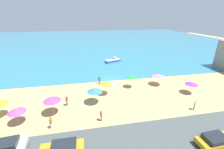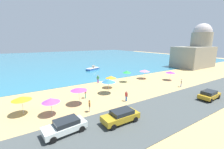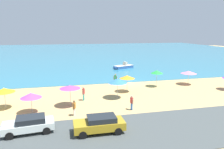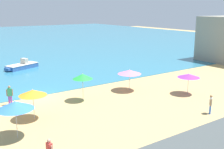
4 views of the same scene
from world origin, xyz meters
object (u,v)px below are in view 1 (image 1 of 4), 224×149
(beach_umbrella_6, at_px, (105,83))
(skiff_nearshore, at_px, (113,60))
(bather_4, at_px, (101,115))
(parked_car_0, at_px, (63,149))
(beach_umbrella_0, at_px, (95,90))
(bather_1, at_px, (67,100))
(beach_umbrella_3, at_px, (52,100))
(parked_car_2, at_px, (4,147))
(beach_umbrella_1, at_px, (191,83))
(beach_umbrella_7, at_px, (17,110))
(bather_2, at_px, (51,122))
(beach_umbrella_2, at_px, (159,75))
(beach_umbrella_5, at_px, (132,76))
(parked_car_1, at_px, (216,141))
(bather_3, at_px, (99,79))
(bather_0, at_px, (195,105))

(beach_umbrella_6, height_order, skiff_nearshore, beach_umbrella_6)
(bather_4, distance_m, parked_car_0, 6.46)
(beach_umbrella_0, relative_size, bather_1, 1.50)
(beach_umbrella_0, distance_m, beach_umbrella_3, 6.39)
(parked_car_2, relative_size, skiff_nearshore, 0.85)
(beach_umbrella_1, bearing_deg, beach_umbrella_3, -175.78)
(parked_car_2, bearing_deg, beach_umbrella_7, 93.93)
(bather_2, bearing_deg, beach_umbrella_3, 94.41)
(beach_umbrella_1, height_order, skiff_nearshore, beach_umbrella_1)
(beach_umbrella_0, distance_m, bather_2, 7.78)
(beach_umbrella_3, relative_size, parked_car_0, 0.59)
(beach_umbrella_2, bearing_deg, parked_car_2, -151.98)
(beach_umbrella_5, bearing_deg, beach_umbrella_0, -150.25)
(bather_1, xyz_separation_m, skiff_nearshore, (11.69, 21.82, -0.55))
(beach_umbrella_0, height_order, bather_1, beach_umbrella_0)
(bather_1, distance_m, parked_car_1, 19.89)
(beach_umbrella_0, distance_m, beach_umbrella_6, 3.28)
(beach_umbrella_2, distance_m, beach_umbrella_6, 11.24)
(beach_umbrella_7, relative_size, bather_2, 1.38)
(beach_umbrella_3, relative_size, bather_2, 1.53)
(beach_umbrella_0, xyz_separation_m, parked_car_0, (-4.04, -9.28, -1.48))
(beach_umbrella_3, height_order, beach_umbrella_7, beach_umbrella_3)
(bather_3, bearing_deg, bather_1, -130.37)
(beach_umbrella_3, bearing_deg, bather_3, 48.72)
(skiff_nearshore, bearing_deg, beach_umbrella_6, -104.98)
(beach_umbrella_2, relative_size, bather_3, 1.37)
(bather_2, bearing_deg, bather_0, 0.32)
(beach_umbrella_2, distance_m, beach_umbrella_3, 20.27)
(bather_4, bearing_deg, bather_1, 136.36)
(bather_2, height_order, parked_car_1, bather_2)
(beach_umbrella_6, distance_m, parked_car_1, 16.98)
(beach_umbrella_1, bearing_deg, bather_4, -164.71)
(beach_umbrella_6, relative_size, skiff_nearshore, 0.48)
(beach_umbrella_5, height_order, parked_car_0, beach_umbrella_5)
(beach_umbrella_0, distance_m, parked_car_0, 10.23)
(beach_umbrella_3, xyz_separation_m, bather_4, (6.56, -2.88, -1.38))
(beach_umbrella_2, height_order, beach_umbrella_3, beach_umbrella_3)
(beach_umbrella_6, bearing_deg, bather_0, -30.42)
(beach_umbrella_2, xyz_separation_m, skiff_nearshore, (-5.91, 17.42, -1.59))
(bather_1, bearing_deg, bather_2, -106.86)
(bather_3, height_order, bather_4, bather_3)
(skiff_nearshore, bearing_deg, bather_0, -74.82)
(beach_umbrella_5, relative_size, bather_4, 1.62)
(beach_umbrella_0, distance_m, beach_umbrella_1, 17.29)
(beach_umbrella_1, xyz_separation_m, beach_umbrella_7, (-27.57, -3.03, 0.03))
(beach_umbrella_6, distance_m, bather_1, 7.09)
(beach_umbrella_7, relative_size, bather_3, 1.26)
(beach_umbrella_3, xyz_separation_m, bather_0, (20.62, -3.02, -1.39))
(beach_umbrella_2, relative_size, skiff_nearshore, 0.48)
(beach_umbrella_3, distance_m, beach_umbrella_6, 9.27)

